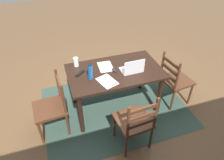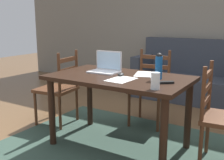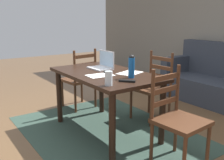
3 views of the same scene
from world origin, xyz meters
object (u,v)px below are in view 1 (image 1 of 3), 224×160
object	(u,v)px
chair_right_far	(52,107)
tv_remote	(80,73)
laptop	(133,69)
dining_table	(115,76)
drinking_glass	(76,62)
water_bottle	(90,71)
chair_left_far	(175,80)
computer_mouse	(114,70)
chair_far_head	(135,122)

from	to	relation	value
chair_right_far	tv_remote	distance (m)	0.62
laptop	dining_table	bearing A→B (deg)	-26.11
drinking_glass	water_bottle	bearing A→B (deg)	109.07
chair_right_far	chair_left_far	distance (m)	2.01
water_bottle	tv_remote	world-z (taller)	water_bottle
tv_remote	computer_mouse	bearing A→B (deg)	40.85
chair_right_far	computer_mouse	world-z (taller)	chair_right_far
chair_right_far	water_bottle	size ratio (longest dim) A/B	3.74
water_bottle	chair_right_far	bearing A→B (deg)	8.09
chair_left_far	water_bottle	size ratio (longest dim) A/B	3.74
dining_table	drinking_glass	world-z (taller)	drinking_glass
dining_table	drinking_glass	size ratio (longest dim) A/B	9.98
dining_table	tv_remote	xyz separation A→B (m)	(0.52, -0.08, 0.12)
dining_table	drinking_glass	distance (m)	0.64
computer_mouse	dining_table	bearing A→B (deg)	-162.96
computer_mouse	tv_remote	world-z (taller)	computer_mouse
chair_far_head	laptop	size ratio (longest dim) A/B	2.92
dining_table	chair_right_far	xyz separation A→B (m)	(1.00, 0.17, -0.20)
chair_right_far	laptop	xyz separation A→B (m)	(-1.24, -0.05, 0.36)
laptop	tv_remote	bearing A→B (deg)	-14.23
chair_far_head	computer_mouse	xyz separation A→B (m)	(0.02, -0.78, 0.32)
chair_left_far	laptop	size ratio (longest dim) A/B	2.92
chair_left_far	computer_mouse	world-z (taller)	chair_left_far
dining_table	tv_remote	size ratio (longest dim) A/B	8.40
laptop	water_bottle	bearing A→B (deg)	-3.33
chair_right_far	computer_mouse	xyz separation A→B (m)	(-0.99, -0.16, 0.32)
dining_table	drinking_glass	bearing A→B (deg)	-30.47
laptop	water_bottle	distance (m)	0.64
drinking_glass	tv_remote	size ratio (longest dim) A/B	0.84
chair_left_far	laptop	distance (m)	0.85
dining_table	laptop	world-z (taller)	laptop
chair_left_far	drinking_glass	size ratio (longest dim) A/B	6.64
computer_mouse	tv_remote	size ratio (longest dim) A/B	0.59
chair_far_head	computer_mouse	world-z (taller)	chair_far_head
water_bottle	drinking_glass	distance (m)	0.42
chair_left_far	tv_remote	distance (m)	1.58
computer_mouse	water_bottle	bearing A→B (deg)	-3.55
laptop	computer_mouse	world-z (taller)	laptop
chair_right_far	chair_left_far	bearing A→B (deg)	179.77
chair_right_far	dining_table	bearing A→B (deg)	-170.65
chair_far_head	water_bottle	distance (m)	0.93
chair_right_far	chair_far_head	distance (m)	1.19
dining_table	tv_remote	world-z (taller)	tv_remote
chair_left_far	chair_far_head	distance (m)	1.18
dining_table	water_bottle	distance (m)	0.47
drinking_glass	tv_remote	world-z (taller)	drinking_glass
computer_mouse	chair_right_far	bearing A→B (deg)	-4.96
dining_table	water_bottle	xyz separation A→B (m)	(0.40, 0.08, 0.24)
chair_left_far	water_bottle	bearing A→B (deg)	-3.85
chair_left_far	tv_remote	size ratio (longest dim) A/B	5.59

